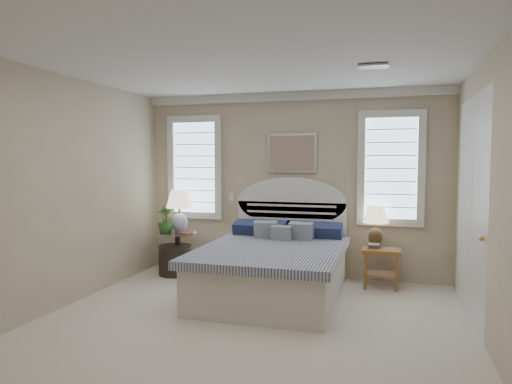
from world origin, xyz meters
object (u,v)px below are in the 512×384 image
object	(u,v)px
side_table_left	(178,249)
lamp_right	(376,221)
lamp_left	(179,206)
floor_pot	(175,260)
bed	(275,264)
nightstand_right	(381,259)

from	to	relation	value
side_table_left	lamp_right	world-z (taller)	lamp_right
lamp_left	floor_pot	bearing A→B (deg)	-115.33
bed	side_table_left	distance (m)	1.75
bed	lamp_left	distance (m)	1.87
lamp_left	lamp_right	distance (m)	2.86
floor_pot	lamp_left	xyz separation A→B (m)	(0.04, 0.09, 0.80)
bed	nightstand_right	world-z (taller)	bed
side_table_left	lamp_right	xyz separation A→B (m)	(2.86, 0.24, 0.49)
lamp_left	lamp_right	world-z (taller)	lamp_left
floor_pot	lamp_left	distance (m)	0.81
nightstand_right	floor_pot	distance (m)	2.99
bed	nightstand_right	size ratio (longest dim) A/B	4.29
lamp_left	lamp_right	xyz separation A→B (m)	(2.85, 0.19, -0.15)
floor_pot	lamp_right	bearing A→B (deg)	5.48
nightstand_right	floor_pot	bearing A→B (deg)	-177.27
bed	lamp_right	distance (m)	1.55
floor_pot	lamp_right	xyz separation A→B (m)	(2.89, 0.28, 0.66)
nightstand_right	lamp_left	distance (m)	3.01
side_table_left	lamp_left	world-z (taller)	lamp_left
side_table_left	lamp_left	distance (m)	0.64
nightstand_right	floor_pot	xyz separation A→B (m)	(-2.98, -0.14, -0.16)
bed	side_table_left	world-z (taller)	bed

